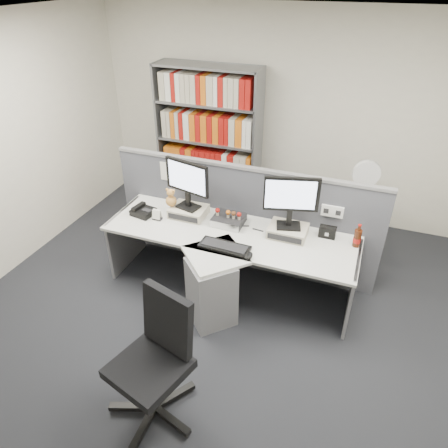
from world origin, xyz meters
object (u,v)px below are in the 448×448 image
at_px(desktop_pc, 229,220).
at_px(desk_calendar, 157,215).
at_px(speaker, 327,232).
at_px(desk_fan, 366,176).
at_px(desk_phone, 143,211).
at_px(cola_bottle, 357,238).
at_px(desk, 222,265).
at_px(keyboard, 225,247).
at_px(shelving_unit, 209,143).
at_px(monitor_right, 291,198).
at_px(monitor_left, 187,181).
at_px(filing_cabinet, 356,227).
at_px(office_chair, 157,356).
at_px(mouse, 248,256).

xyz_separation_m(desktop_pc, desk_calendar, (-0.75, -0.19, 0.01)).
distance_m(desktop_pc, speaker, 1.02).
distance_m(desk_calendar, desk_fan, 2.37).
distance_m(desk_phone, cola_bottle, 2.26).
xyz_separation_m(desk, desk_calendar, (-0.82, 0.19, 0.31)).
distance_m(keyboard, shelving_unit, 2.14).
distance_m(monitor_right, desk_phone, 1.63).
relative_size(monitor_left, monitor_right, 0.99).
relative_size(desk_phone, speaker, 1.55).
xyz_separation_m(monitor_right, filing_cabinet, (0.64, 1.02, -0.79)).
xyz_separation_m(shelving_unit, office_chair, (0.89, -3.19, -0.40)).
bearing_deg(monitor_right, shelving_unit, 135.00).
xyz_separation_m(speaker, desk_fan, (0.26, 0.90, 0.25)).
bearing_deg(cola_bottle, desk_calendar, -173.28).
bearing_deg(desk_fan, monitor_right, -122.02).
distance_m(speaker, desk_fan, 0.97).
height_order(monitor_left, desk_calendar, monitor_left).
xyz_separation_m(speaker, shelving_unit, (-1.84, 1.35, 0.20)).
distance_m(monitor_left, desk_phone, 0.63).
distance_m(desk_phone, filing_cabinet, 2.54).
bearing_deg(desk, desk_fan, 49.38).
distance_m(speaker, office_chair, 2.08).
bearing_deg(shelving_unit, office_chair, -74.45).
bearing_deg(filing_cabinet, desk, -130.61).
relative_size(cola_bottle, office_chair, 0.23).
bearing_deg(filing_cabinet, office_chair, -113.91).
relative_size(keyboard, shelving_unit, 0.25).
bearing_deg(mouse, office_chair, -104.92).
distance_m(desk_calendar, filing_cabinet, 2.39).
xyz_separation_m(monitor_left, monitor_right, (1.10, 0.00, 0.00)).
height_order(monitor_left, speaker, monitor_left).
bearing_deg(desk, mouse, -21.30).
bearing_deg(monitor_right, desk_fan, 57.98).
bearing_deg(desk_calendar, cola_bottle, 6.72).
height_order(desk, desk_phone, desk_phone).
distance_m(mouse, speaker, 0.88).
xyz_separation_m(monitor_right, desk_phone, (-1.58, -0.15, -0.39)).
distance_m(monitor_right, desktop_pc, 0.74).
xyz_separation_m(monitor_left, cola_bottle, (1.77, 0.05, -0.33)).
height_order(cola_bottle, office_chair, office_chair).
xyz_separation_m(monitor_left, mouse, (0.85, -0.50, -0.40)).
relative_size(speaker, shelving_unit, 0.08).
bearing_deg(shelving_unit, filing_cabinet, -12.07).
xyz_separation_m(desk_phone, desk_fan, (2.22, 1.17, 0.27)).
xyz_separation_m(monitor_left, desk_calendar, (-0.28, -0.20, -0.37)).
bearing_deg(speaker, mouse, -135.72).
distance_m(desk_calendar, cola_bottle, 2.06).
distance_m(desk_phone, desk_fan, 2.52).
distance_m(keyboard, speaker, 1.05).
bearing_deg(desktop_pc, shelving_unit, 119.47).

